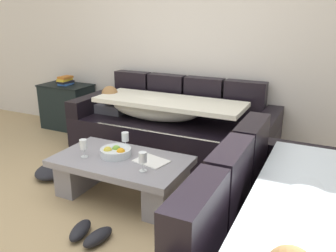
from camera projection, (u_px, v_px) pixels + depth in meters
ground_plane at (84, 223)px, 2.80m from camera, size 14.00×14.00×0.00m
back_wall at (190, 35)px, 4.21m from camera, size 9.00×0.10×2.70m
couch_along_wall at (170, 127)px, 4.09m from camera, size 2.35×0.92×0.88m
couch_near_window at (286, 245)px, 2.00m from camera, size 0.92×1.99×0.88m
coffee_table at (122, 173)px, 3.13m from camera, size 1.20×0.68×0.38m
fruit_bowl at (116, 152)px, 3.12m from camera, size 0.28×0.28×0.10m
wine_glass_near_left at (83, 145)px, 3.08m from camera, size 0.07×0.07×0.17m
wine_glass_near_right at (143, 158)px, 2.81m from camera, size 0.07×0.07×0.17m
wine_glass_far_back at (125, 137)px, 3.26m from camera, size 0.07×0.07×0.17m
open_magazine at (151, 161)px, 3.02m from camera, size 0.32×0.27×0.01m
side_cabinet at (68, 106)px, 5.01m from camera, size 0.72×0.44×0.64m
book_stack_on_cabinet at (65, 81)px, 4.89m from camera, size 0.18×0.23×0.12m
pair_of_shoes at (89, 234)px, 2.59m from camera, size 0.34×0.30×0.09m
crumpled_garment at (53, 171)px, 3.58m from camera, size 0.38×0.45×0.12m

